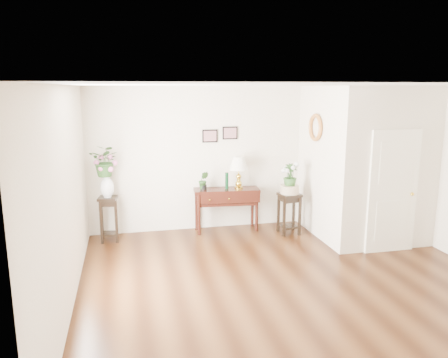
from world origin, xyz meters
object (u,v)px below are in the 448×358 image
object	(u,v)px
console_table	(226,210)
plant_stand_b	(289,213)
table_lamp	(239,171)
plant_stand_a	(109,219)

from	to	relation	value
console_table	plant_stand_b	distance (m)	1.21
table_lamp	plant_stand_a	xyz separation A→B (m)	(-2.48, -0.11, -0.78)
console_table	table_lamp	bearing A→B (deg)	5.31
console_table	plant_stand_a	bearing A→B (deg)	-171.83
table_lamp	plant_stand_b	size ratio (longest dim) A/B	0.80
console_table	table_lamp	xyz separation A→B (m)	(0.24, 0.00, 0.77)
table_lamp	plant_stand_a	distance (m)	2.60
console_table	plant_stand_b	xyz separation A→B (m)	(1.13, -0.44, -0.03)
console_table	plant_stand_a	xyz separation A→B (m)	(-2.23, -0.11, -0.01)
plant_stand_b	console_table	bearing A→B (deg)	158.97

